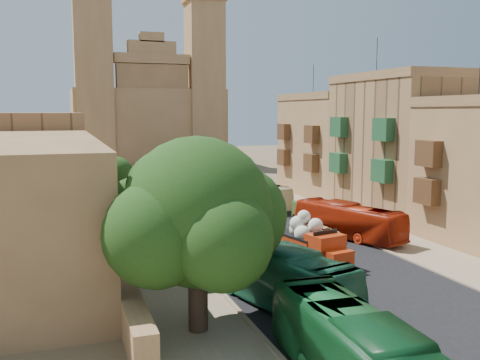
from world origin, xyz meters
TOP-DOWN VIEW (x-y plane):
  - ground at (0.00, 0.00)m, footprint 260.00×260.00m
  - road_surface at (0.00, 30.00)m, footprint 14.00×140.00m
  - sidewalk_east at (9.50, 30.00)m, footprint 5.00×140.00m
  - sidewalk_west at (-9.50, 30.00)m, footprint 5.00×140.00m
  - kerb_east at (7.00, 30.00)m, footprint 0.25×140.00m
  - kerb_west at (-7.00, 30.00)m, footprint 0.25×140.00m
  - townhouse_c at (15.95, 25.00)m, footprint 9.00×14.00m
  - townhouse_d at (15.95, 39.00)m, footprint 9.00×14.00m
  - west_wall at (-12.50, 20.00)m, footprint 1.00×40.00m
  - west_building_low at (-18.00, 18.00)m, footprint 10.00×28.00m
  - west_building_mid at (-18.00, 44.00)m, footprint 10.00×22.00m
  - church at (-0.00, 78.61)m, footprint 28.00×22.50m
  - ficus_tree at (-9.42, 4.01)m, footprint 9.08×8.35m
  - street_tree_a at (-10.00, 12.00)m, footprint 3.41×3.41m
  - street_tree_b at (-10.00, 24.00)m, footprint 3.14×3.14m
  - street_tree_c at (-10.00, 36.00)m, footprint 3.65×3.65m
  - street_tree_d at (-10.00, 48.00)m, footprint 2.85×2.85m
  - red_truck at (0.42, 12.21)m, footprint 3.53×6.32m
  - olive_pickup at (5.75, 23.46)m, footprint 2.57×4.77m
  - bus_green_south at (-5.65, -3.93)m, footprint 3.17×11.44m
  - bus_green_north at (-4.87, 6.38)m, footprint 5.65×11.70m
  - bus_red_east at (6.50, 18.00)m, footprint 5.56×10.31m
  - bus_cream_east at (4.41, 33.22)m, footprint 4.14×10.50m
  - car_blue_a at (-1.00, 10.21)m, footprint 2.53×4.21m
  - car_white_a at (-1.84, 35.43)m, footprint 2.10×3.61m
  - car_cream at (3.84, 18.24)m, footprint 2.91×4.47m
  - car_dkblue at (-2.75, 38.18)m, footprint 1.83×4.27m
  - car_white_b at (2.68, 46.00)m, footprint 1.58×3.26m
  - car_blue_b at (-2.00, 51.64)m, footprint 1.98×4.15m
  - pedestrian_c at (8.69, 19.55)m, footprint 0.76×1.23m

SIDE VIEW (x-z plane):
  - ground at x=0.00m, z-range 0.00..0.00m
  - road_surface at x=0.00m, z-range 0.00..0.01m
  - sidewalk_east at x=9.50m, z-range 0.00..0.01m
  - sidewalk_west at x=-9.50m, z-range 0.00..0.01m
  - kerb_east at x=7.00m, z-range 0.00..0.12m
  - kerb_west at x=-7.00m, z-range 0.00..0.12m
  - car_white_b at x=2.68m, z-range 0.00..1.07m
  - car_white_a at x=-1.84m, z-range 0.00..1.12m
  - car_cream at x=3.84m, z-range 0.00..1.14m
  - car_dkblue at x=-2.75m, z-range 0.00..1.23m
  - car_blue_b at x=-2.00m, z-range 0.00..1.31m
  - car_blue_a at x=-1.00m, z-range 0.00..1.34m
  - west_wall at x=-12.50m, z-range 0.00..1.80m
  - olive_pickup at x=5.75m, z-range -0.02..1.86m
  - pedestrian_c at x=8.69m, z-range 0.00..1.95m
  - bus_red_east at x=6.50m, z-range 0.00..2.81m
  - bus_cream_east at x=4.41m, z-range 0.00..2.85m
  - red_truck at x=0.42m, z-range -0.21..3.30m
  - bus_green_south at x=-5.65m, z-range 0.00..3.15m
  - bus_green_north at x=-4.87m, z-range 0.00..3.18m
  - street_tree_d at x=-10.00m, z-range 0.73..5.11m
  - street_tree_b at x=-10.00m, z-range 0.82..5.65m
  - street_tree_a at x=-10.00m, z-range 0.89..6.14m
  - street_tree_c at x=-10.00m, z-range 0.96..6.57m
  - west_building_low at x=-18.00m, z-range 0.00..8.40m
  - west_building_mid at x=-18.00m, z-range 0.00..10.00m
  - ficus_tree at x=-9.42m, z-range 0.83..9.90m
  - townhouse_d at x=15.95m, z-range -1.79..14.11m
  - townhouse_c at x=15.95m, z-range -1.79..15.61m
  - church at x=0.00m, z-range -8.63..27.67m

